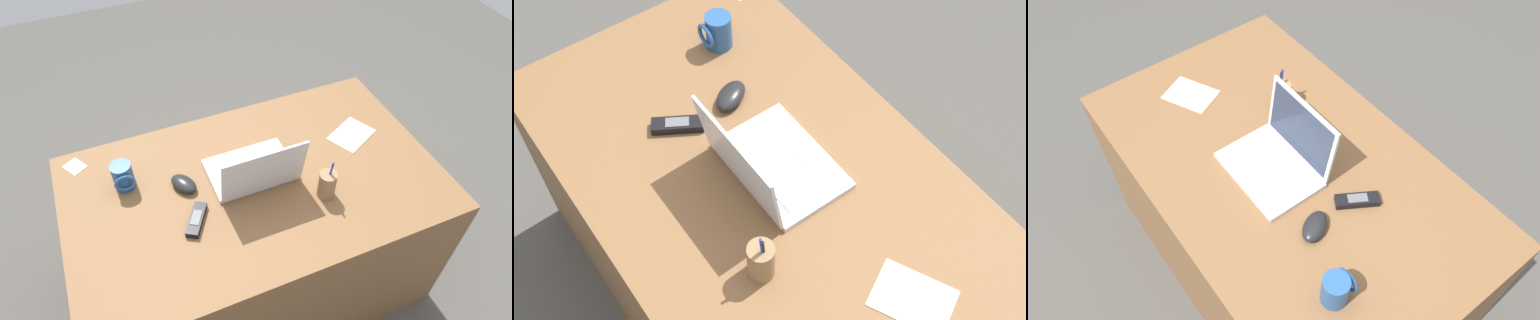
% 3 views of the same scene
% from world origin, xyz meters
% --- Properties ---
extents(ground_plane, '(6.00, 6.00, 0.00)m').
position_xyz_m(ground_plane, '(0.00, 0.00, 0.00)').
color(ground_plane, '#4C4944').
extents(desk, '(1.40, 0.84, 0.70)m').
position_xyz_m(desk, '(0.00, 0.00, 0.35)').
color(desk, brown).
rests_on(desk, ground).
extents(laptop, '(0.32, 0.26, 0.23)m').
position_xyz_m(laptop, '(-0.01, -0.02, 0.75)').
color(laptop, silver).
rests_on(laptop, desk).
extents(computer_mouse, '(0.11, 0.13, 0.04)m').
position_xyz_m(computer_mouse, '(0.25, -0.08, 0.72)').
color(computer_mouse, black).
rests_on(computer_mouse, desk).
extents(coffee_mug_white, '(0.08, 0.09, 0.11)m').
position_xyz_m(coffee_mug_white, '(0.45, -0.17, 0.76)').
color(coffee_mug_white, '#26518C').
rests_on(coffee_mug_white, desk).
extents(cordless_phone, '(0.11, 0.14, 0.03)m').
position_xyz_m(cordless_phone, '(0.25, 0.09, 0.72)').
color(cordless_phone, black).
rests_on(cordless_phone, desk).
extents(pen_holder, '(0.06, 0.06, 0.17)m').
position_xyz_m(pen_holder, '(-0.22, 0.15, 0.76)').
color(pen_holder, olive).
rests_on(pen_holder, desk).
extents(paper_note_left, '(0.22, 0.19, 0.00)m').
position_xyz_m(paper_note_left, '(-0.47, -0.08, 0.70)').
color(paper_note_left, white).
rests_on(paper_note_left, desk).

